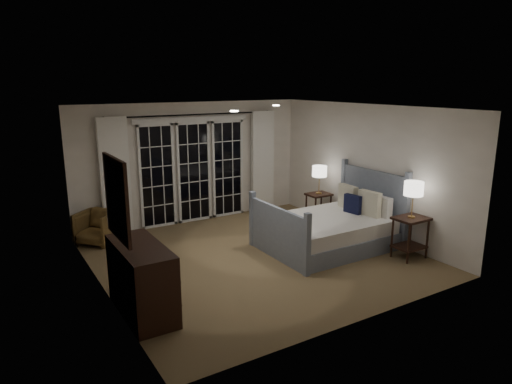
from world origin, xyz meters
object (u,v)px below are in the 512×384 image
nightstand_left (410,231)px  lamp_right (320,172)px  lamp_left (414,189)px  nightstand_right (318,203)px  dresser (142,280)px  bed (330,229)px  armchair (98,227)px

nightstand_left → lamp_right: (-0.04, 2.36, 0.62)m
nightstand_left → lamp_left: lamp_left is taller
nightstand_right → dresser: 4.76m
dresser → nightstand_right: bearing=22.9°
lamp_left → lamp_right: 2.36m
lamp_right → dresser: size_ratio=0.45×
bed → dresser: 3.70m
lamp_right → nightstand_right: bearing=-90.0°
lamp_left → lamp_right: size_ratio=1.04×
nightstand_left → nightstand_right: bearing=91.0°
nightstand_right → armchair: nightstand_right is taller
nightstand_right → armchair: size_ratio=0.94×
lamp_right → armchair: size_ratio=0.87×
lamp_left → lamp_right: lamp_left is taller
nightstand_left → nightstand_right: nightstand_left is taller
bed → lamp_right: bearing=59.2°
lamp_left → armchair: (-4.30, 3.48, -0.89)m
lamp_right → lamp_left: bearing=-89.0°
nightstand_left → bed: bearing=125.0°
nightstand_left → nightstand_right: size_ratio=1.13×
lamp_left → dresser: 4.52m
nightstand_left → lamp_left: (0.00, -0.00, 0.72)m
bed → dresser: bed is taller
bed → lamp_right: size_ratio=3.81×
armchair → lamp_left: bearing=8.5°
dresser → armchair: bearing=87.5°
armchair → nightstand_right: bearing=32.8°
bed → nightstand_left: bed is taller
lamp_left → nightstand_right: bearing=91.0°
nightstand_left → lamp_right: lamp_right is taller
bed → dresser: (-3.65, -0.61, 0.13)m
nightstand_left → armchair: nightstand_left is taller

